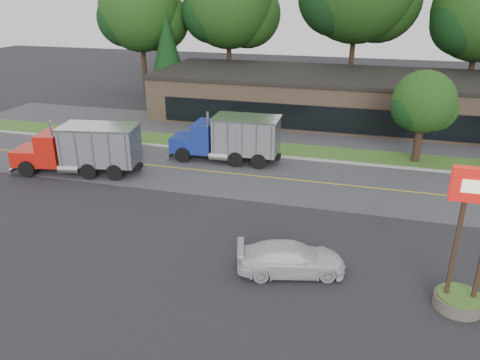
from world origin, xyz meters
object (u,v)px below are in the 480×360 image
(bilo_sign, at_px, (466,264))
(dump_truck_red, at_px, (84,148))
(rally_car, at_px, (291,258))
(dump_truck_blue, at_px, (232,137))

(bilo_sign, xyz_separation_m, dump_truck_red, (-22.59, 9.04, -0.22))
(rally_car, bearing_deg, bilo_sign, -111.41)
(rally_car, bearing_deg, dump_truck_red, 46.28)
(bilo_sign, xyz_separation_m, rally_car, (-6.90, 0.69, -1.32))
(bilo_sign, bearing_deg, dump_truck_red, 158.19)
(bilo_sign, bearing_deg, rally_car, 174.28)
(dump_truck_blue, distance_m, rally_car, 14.94)
(dump_truck_blue, bearing_deg, dump_truck_red, 27.27)
(bilo_sign, height_order, dump_truck_red, bilo_sign)
(bilo_sign, xyz_separation_m, dump_truck_blue, (-13.58, 14.00, -0.22))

